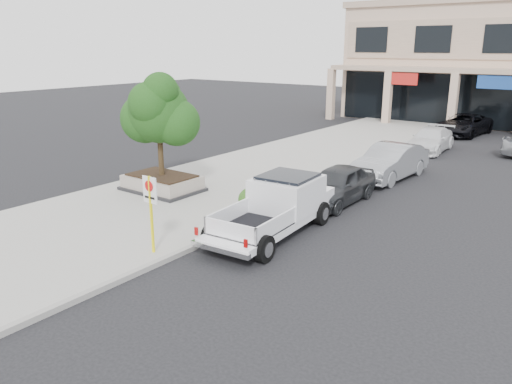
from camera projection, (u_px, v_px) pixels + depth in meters
ground at (245, 255)px, 14.79m from camera, size 120.00×120.00×0.00m
sidewalk at (231, 182)px, 22.55m from camera, size 8.00×52.00×0.15m
curb at (306, 197)px, 20.27m from camera, size 0.20×52.00×0.15m
planter at (162, 183)px, 20.87m from camera, size 3.20×2.20×0.68m
planter_tree at (164, 112)px, 20.09m from camera, size 2.90×2.55×4.00m
no_parking_sign at (151, 204)px, 14.25m from camera, size 0.55×0.09×2.30m
hedge at (253, 200)px, 18.04m from camera, size 1.10×0.99×0.93m
pickup_truck at (271, 209)px, 16.14m from camera, size 2.56×5.95×1.83m
curb_car_a at (337, 185)px, 19.58m from camera, size 1.76×4.34×1.48m
curb_car_b at (390, 162)px, 23.14m from camera, size 2.07×5.02×1.62m
curb_car_c at (430, 140)px, 29.32m from camera, size 2.11×4.77×1.36m
curb_car_d at (464, 125)px, 34.64m from camera, size 3.01×5.54×1.48m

